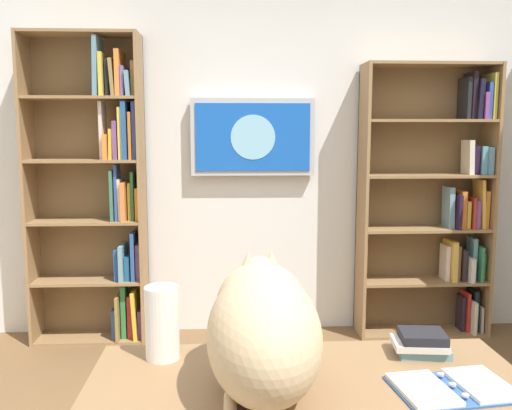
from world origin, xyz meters
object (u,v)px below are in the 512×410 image
open_binder (452,388)px  desk_book_stack (422,343)px  bookshelf_left (439,203)px  wall_mounted_tv (253,137)px  paper_towel_roll (162,323)px  bookshelf_right (101,189)px  cat (263,326)px

open_binder → desk_book_stack: 0.25m
bookshelf_left → open_binder: size_ratio=5.50×
wall_mounted_tv → desk_book_stack: 2.39m
bookshelf_left → paper_towel_roll: (1.74, 2.16, -0.09)m
wall_mounted_tv → paper_towel_roll: wall_mounted_tv is taller
desk_book_stack → bookshelf_right: bearing=-55.1°
cat → paper_towel_roll: 0.39m
wall_mounted_tv → cat: bearing=88.1°
bookshelf_left → cat: (1.43, 2.38, -0.03)m
open_binder → desk_book_stack: size_ratio=1.87×
bookshelf_right → desk_book_stack: (-1.52, 2.17, -0.29)m
bookshelf_right → open_binder: bookshelf_right is taller
wall_mounted_tv → paper_towel_roll: bearing=80.0°
cat → desk_book_stack: 0.59m
wall_mounted_tv → desk_book_stack: bearing=101.4°
bookshelf_left → cat: 2.78m
bookshelf_right → cat: bookshelf_right is taller
bookshelf_right → desk_book_stack: size_ratio=11.27×
bookshelf_right → wall_mounted_tv: 1.13m
open_binder → paper_towel_roll: bearing=-17.5°
bookshelf_right → wall_mounted_tv: (-1.07, -0.08, 0.36)m
open_binder → cat: bearing=-4.3°
open_binder → desk_book_stack: desk_book_stack is taller
wall_mounted_tv → open_binder: wall_mounted_tv is taller
bookshelf_left → desk_book_stack: (0.90, 2.18, -0.17)m
bookshelf_right → paper_towel_roll: (-0.67, 2.15, -0.21)m
wall_mounted_tv → desk_book_stack: wall_mounted_tv is taller
wall_mounted_tv → bookshelf_left: bearing=176.5°
wall_mounted_tv → open_binder: (-0.46, 2.51, -0.68)m
desk_book_stack → bookshelf_left: bearing=-112.4°
wall_mounted_tv → cat: 2.52m
bookshelf_left → desk_book_stack: 2.36m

